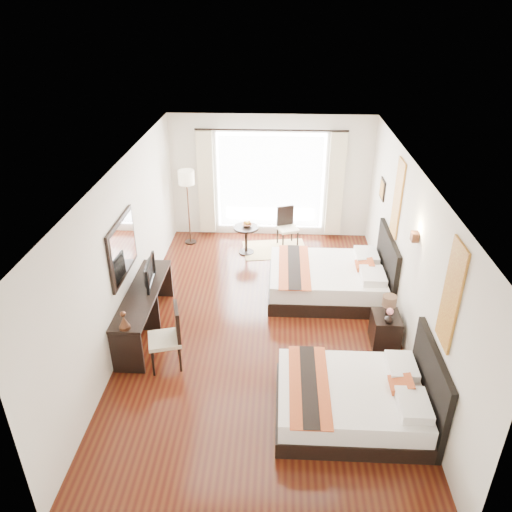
{
  "coord_description": "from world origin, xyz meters",
  "views": [
    {
      "loc": [
        0.21,
        -6.99,
        5.06
      ],
      "look_at": [
        -0.16,
        0.35,
        1.18
      ],
      "focal_mm": 35.0,
      "sensor_mm": 36.0,
      "label": 1
    }
  ],
  "objects_px": {
    "nightstand": "(385,329)",
    "fruit_bowl": "(247,225)",
    "bed_near": "(357,400)",
    "side_table": "(246,240)",
    "vase": "(389,319)",
    "console_desk": "(145,311)",
    "table_lamp": "(389,302)",
    "television": "(146,272)",
    "bed_far": "(331,279)",
    "floor_lamp": "(187,182)",
    "desk_chair": "(167,348)",
    "window_chair": "(287,234)"
  },
  "relations": [
    {
      "from": "console_desk",
      "to": "television",
      "type": "bearing_deg",
      "value": 85.59
    },
    {
      "from": "television",
      "to": "console_desk",
      "type": "bearing_deg",
      "value": 170.59
    },
    {
      "from": "bed_far",
      "to": "vase",
      "type": "xyz_separation_m",
      "value": [
        0.74,
        -1.62,
        0.25
      ]
    },
    {
      "from": "table_lamp",
      "to": "bed_far",
      "type": "bearing_deg",
      "value": 118.69
    },
    {
      "from": "desk_chair",
      "to": "floor_lamp",
      "type": "relative_size",
      "value": 0.6
    },
    {
      "from": "bed_near",
      "to": "side_table",
      "type": "relative_size",
      "value": 3.24
    },
    {
      "from": "console_desk",
      "to": "desk_chair",
      "type": "bearing_deg",
      "value": -57.74
    },
    {
      "from": "bed_far",
      "to": "television",
      "type": "xyz_separation_m",
      "value": [
        -3.18,
        -1.04,
        0.65
      ]
    },
    {
      "from": "bed_far",
      "to": "fruit_bowl",
      "type": "distance_m",
      "value": 2.38
    },
    {
      "from": "bed_far",
      "to": "table_lamp",
      "type": "bearing_deg",
      "value": -61.31
    },
    {
      "from": "bed_near",
      "to": "side_table",
      "type": "distance_m",
      "value": 5.04
    },
    {
      "from": "bed_far",
      "to": "console_desk",
      "type": "relative_size",
      "value": 1.0
    },
    {
      "from": "desk_chair",
      "to": "side_table",
      "type": "distance_m",
      "value": 3.91
    },
    {
      "from": "bed_near",
      "to": "table_lamp",
      "type": "relative_size",
      "value": 5.65
    },
    {
      "from": "bed_near",
      "to": "bed_far",
      "type": "distance_m",
      "value": 3.1
    },
    {
      "from": "desk_chair",
      "to": "fruit_bowl",
      "type": "distance_m",
      "value": 3.96
    },
    {
      "from": "console_desk",
      "to": "side_table",
      "type": "height_order",
      "value": "console_desk"
    },
    {
      "from": "television",
      "to": "fruit_bowl",
      "type": "height_order",
      "value": "television"
    },
    {
      "from": "fruit_bowl",
      "to": "television",
      "type": "bearing_deg",
      "value": -119.05
    },
    {
      "from": "desk_chair",
      "to": "console_desk",
      "type": "bearing_deg",
      "value": -73.23
    },
    {
      "from": "vase",
      "to": "console_desk",
      "type": "relative_size",
      "value": 0.07
    },
    {
      "from": "bed_far",
      "to": "console_desk",
      "type": "bearing_deg",
      "value": -157.83
    },
    {
      "from": "bed_near",
      "to": "television",
      "type": "xyz_separation_m",
      "value": [
        -3.27,
        2.06,
        0.67
      ]
    },
    {
      "from": "table_lamp",
      "to": "floor_lamp",
      "type": "height_order",
      "value": "floor_lamp"
    },
    {
      "from": "nightstand",
      "to": "fruit_bowl",
      "type": "xyz_separation_m",
      "value": [
        -2.44,
        3.1,
        0.39
      ]
    },
    {
      "from": "bed_near",
      "to": "console_desk",
      "type": "bearing_deg",
      "value": 151.33
    },
    {
      "from": "desk_chair",
      "to": "side_table",
      "type": "relative_size",
      "value": 1.65
    },
    {
      "from": "table_lamp",
      "to": "floor_lamp",
      "type": "relative_size",
      "value": 0.21
    },
    {
      "from": "nightstand",
      "to": "vase",
      "type": "distance_m",
      "value": 0.36
    },
    {
      "from": "table_lamp",
      "to": "floor_lamp",
      "type": "bearing_deg",
      "value": 137.56
    },
    {
      "from": "nightstand",
      "to": "bed_far",
      "type": "bearing_deg",
      "value": 117.46
    },
    {
      "from": "nightstand",
      "to": "floor_lamp",
      "type": "height_order",
      "value": "floor_lamp"
    },
    {
      "from": "bed_near",
      "to": "nightstand",
      "type": "xyz_separation_m",
      "value": [
        0.67,
        1.65,
        -0.04
      ]
    },
    {
      "from": "side_table",
      "to": "bed_far",
      "type": "bearing_deg",
      "value": -43.43
    },
    {
      "from": "floor_lamp",
      "to": "bed_near",
      "type": "bearing_deg",
      "value": -58.99
    },
    {
      "from": "television",
      "to": "side_table",
      "type": "height_order",
      "value": "television"
    },
    {
      "from": "console_desk",
      "to": "side_table",
      "type": "xyz_separation_m",
      "value": [
        1.5,
        2.92,
        -0.07
      ]
    },
    {
      "from": "table_lamp",
      "to": "fruit_bowl",
      "type": "xyz_separation_m",
      "value": [
        -2.45,
        3.05,
        -0.1
      ]
    },
    {
      "from": "window_chair",
      "to": "bed_far",
      "type": "bearing_deg",
      "value": 0.84
    },
    {
      "from": "desk_chair",
      "to": "window_chair",
      "type": "height_order",
      "value": "desk_chair"
    },
    {
      "from": "table_lamp",
      "to": "television",
      "type": "distance_m",
      "value": 3.97
    },
    {
      "from": "nightstand",
      "to": "side_table",
      "type": "xyz_separation_m",
      "value": [
        -2.46,
        3.07,
        0.05
      ]
    },
    {
      "from": "desk_chair",
      "to": "window_chair",
      "type": "bearing_deg",
      "value": -129.14
    },
    {
      "from": "vase",
      "to": "window_chair",
      "type": "xyz_separation_m",
      "value": [
        -1.55,
        3.65,
        -0.3
      ]
    },
    {
      "from": "fruit_bowl",
      "to": "table_lamp",
      "type": "bearing_deg",
      "value": -51.27
    },
    {
      "from": "desk_chair",
      "to": "fruit_bowl",
      "type": "height_order",
      "value": "desk_chair"
    },
    {
      "from": "fruit_bowl",
      "to": "nightstand",
      "type": "bearing_deg",
      "value": -51.87
    },
    {
      "from": "side_table",
      "to": "table_lamp",
      "type": "bearing_deg",
      "value": -50.66
    },
    {
      "from": "table_lamp",
      "to": "vase",
      "type": "relative_size",
      "value": 2.43
    },
    {
      "from": "nightstand",
      "to": "window_chair",
      "type": "relative_size",
      "value": 0.6
    }
  ]
}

